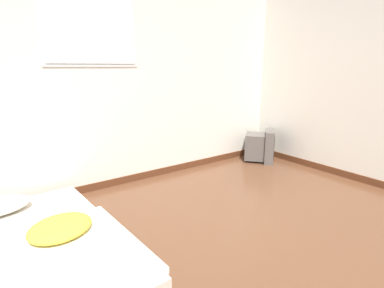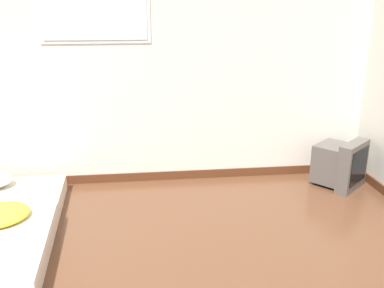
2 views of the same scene
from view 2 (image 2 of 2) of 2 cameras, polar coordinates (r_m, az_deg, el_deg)
The scene contains 2 objects.
wall_back at distance 4.32m, azimuth -14.58°, elevation 11.12°, with size 8.20×0.08×2.60m.
crt_tv at distance 4.61m, azimuth 19.15°, elevation -2.53°, with size 0.59×0.59×0.49m.
Camera 2 is at (0.57, -1.70, 1.78)m, focal length 40.00 mm.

